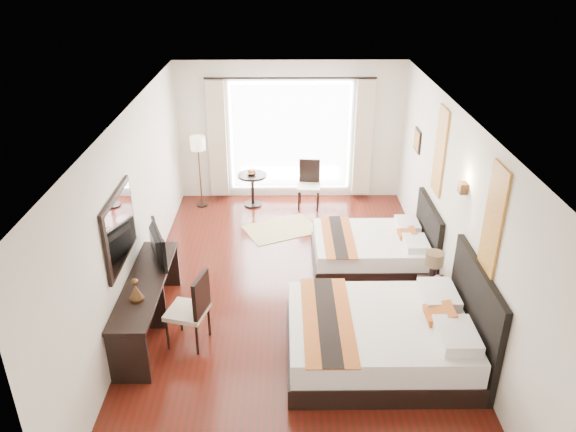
{
  "coord_description": "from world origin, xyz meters",
  "views": [
    {
      "loc": [
        -0.15,
        -7.06,
        4.79
      ],
      "look_at": [
        -0.08,
        0.39,
        1.15
      ],
      "focal_mm": 35.0,
      "sensor_mm": 36.0,
      "label": 1
    }
  ],
  "objects_px": {
    "vase": "(437,283)",
    "nightstand": "(432,297)",
    "bed_far": "(375,248)",
    "television": "(153,245)",
    "bed_near": "(386,337)",
    "window_chair": "(309,193)",
    "console_desk": "(148,305)",
    "table_lamp": "(434,261)",
    "desk_chair": "(190,322)",
    "floor_lamp": "(198,148)",
    "side_table": "(253,190)",
    "fruit_bowl": "(252,173)"
  },
  "relations": [
    {
      "from": "nightstand",
      "to": "table_lamp",
      "type": "height_order",
      "value": "table_lamp"
    },
    {
      "from": "television",
      "to": "vase",
      "type": "bearing_deg",
      "value": -116.44
    },
    {
      "from": "table_lamp",
      "to": "desk_chair",
      "type": "xyz_separation_m",
      "value": [
        -3.35,
        -0.77,
        -0.46
      ]
    },
    {
      "from": "table_lamp",
      "to": "window_chair",
      "type": "bearing_deg",
      "value": 114.79
    },
    {
      "from": "nightstand",
      "to": "bed_far",
      "type": "bearing_deg",
      "value": 115.17
    },
    {
      "from": "table_lamp",
      "to": "television",
      "type": "distance_m",
      "value": 3.95
    },
    {
      "from": "fruit_bowl",
      "to": "bed_far",
      "type": "bearing_deg",
      "value": -47.13
    },
    {
      "from": "bed_near",
      "to": "desk_chair",
      "type": "relative_size",
      "value": 2.24
    },
    {
      "from": "bed_far",
      "to": "table_lamp",
      "type": "distance_m",
      "value": 1.49
    },
    {
      "from": "vase",
      "to": "side_table",
      "type": "height_order",
      "value": "side_table"
    },
    {
      "from": "floor_lamp",
      "to": "table_lamp",
      "type": "bearing_deg",
      "value": -43.36
    },
    {
      "from": "bed_far",
      "to": "television",
      "type": "xyz_separation_m",
      "value": [
        -3.32,
        -1.17,
        0.72
      ]
    },
    {
      "from": "bed_far",
      "to": "console_desk",
      "type": "xyz_separation_m",
      "value": [
        -3.34,
        -1.72,
        0.1
      ]
    },
    {
      "from": "bed_far",
      "to": "fruit_bowl",
      "type": "distance_m",
      "value": 3.15
    },
    {
      "from": "vase",
      "to": "nightstand",
      "type": "bearing_deg",
      "value": 84.93
    },
    {
      "from": "bed_far",
      "to": "nightstand",
      "type": "height_order",
      "value": "bed_far"
    },
    {
      "from": "bed_near",
      "to": "window_chair",
      "type": "xyz_separation_m",
      "value": [
        -0.77,
        4.6,
        -0.05
      ]
    },
    {
      "from": "table_lamp",
      "to": "side_table",
      "type": "relative_size",
      "value": 0.61
    },
    {
      "from": "bed_far",
      "to": "vase",
      "type": "distance_m",
      "value": 1.66
    },
    {
      "from": "vase",
      "to": "floor_lamp",
      "type": "relative_size",
      "value": 0.09
    },
    {
      "from": "bed_near",
      "to": "console_desk",
      "type": "xyz_separation_m",
      "value": [
        -3.13,
        0.66,
        0.04
      ]
    },
    {
      "from": "bed_near",
      "to": "television",
      "type": "xyz_separation_m",
      "value": [
        -3.11,
        1.21,
        0.66
      ]
    },
    {
      "from": "table_lamp",
      "to": "fruit_bowl",
      "type": "relative_size",
      "value": 2.09
    },
    {
      "from": "window_chair",
      "to": "bed_far",
      "type": "bearing_deg",
      "value": 29.81
    },
    {
      "from": "bed_near",
      "to": "desk_chair",
      "type": "bearing_deg",
      "value": 172.1
    },
    {
      "from": "nightstand",
      "to": "window_chair",
      "type": "height_order",
      "value": "window_chair"
    },
    {
      "from": "side_table",
      "to": "console_desk",
      "type": "bearing_deg",
      "value": -107.01
    },
    {
      "from": "television",
      "to": "desk_chair",
      "type": "relative_size",
      "value": 0.82
    },
    {
      "from": "floor_lamp",
      "to": "bed_near",
      "type": "bearing_deg",
      "value": -57.94
    },
    {
      "from": "nightstand",
      "to": "television",
      "type": "relative_size",
      "value": 0.55
    },
    {
      "from": "vase",
      "to": "desk_chair",
      "type": "distance_m",
      "value": 3.4
    },
    {
      "from": "floor_lamp",
      "to": "side_table",
      "type": "height_order",
      "value": "floor_lamp"
    },
    {
      "from": "vase",
      "to": "console_desk",
      "type": "relative_size",
      "value": 0.06
    },
    {
      "from": "bed_far",
      "to": "desk_chair",
      "type": "xyz_separation_m",
      "value": [
        -2.73,
        -2.03,
        0.04
      ]
    },
    {
      "from": "console_desk",
      "to": "television",
      "type": "xyz_separation_m",
      "value": [
        0.02,
        0.55,
        0.62
      ]
    },
    {
      "from": "desk_chair",
      "to": "floor_lamp",
      "type": "xyz_separation_m",
      "value": [
        -0.41,
        4.32,
        0.9
      ]
    },
    {
      "from": "nightstand",
      "to": "side_table",
      "type": "distance_m",
      "value": 4.56
    },
    {
      "from": "table_lamp",
      "to": "bed_near",
      "type": "bearing_deg",
      "value": -126.75
    },
    {
      "from": "window_chair",
      "to": "console_desk",
      "type": "bearing_deg",
      "value": -25.07
    },
    {
      "from": "nightstand",
      "to": "desk_chair",
      "type": "height_order",
      "value": "desk_chair"
    },
    {
      "from": "nightstand",
      "to": "table_lamp",
      "type": "bearing_deg",
      "value": 99.26
    },
    {
      "from": "bed_far",
      "to": "vase",
      "type": "xyz_separation_m",
      "value": [
        0.61,
        -1.51,
        0.29
      ]
    },
    {
      "from": "table_lamp",
      "to": "nightstand",
      "type": "bearing_deg",
      "value": -80.74
    },
    {
      "from": "vase",
      "to": "console_desk",
      "type": "xyz_separation_m",
      "value": [
        -3.96,
        -0.21,
        -0.19
      ]
    },
    {
      "from": "fruit_bowl",
      "to": "console_desk",
      "type": "bearing_deg",
      "value": -106.91
    },
    {
      "from": "nightstand",
      "to": "desk_chair",
      "type": "bearing_deg",
      "value": -168.38
    },
    {
      "from": "nightstand",
      "to": "vase",
      "type": "height_order",
      "value": "vase"
    },
    {
      "from": "console_desk",
      "to": "table_lamp",
      "type": "bearing_deg",
      "value": 6.63
    },
    {
      "from": "bed_near",
      "to": "vase",
      "type": "relative_size",
      "value": 18.5
    },
    {
      "from": "console_desk",
      "to": "fruit_bowl",
      "type": "distance_m",
      "value": 4.2
    }
  ]
}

